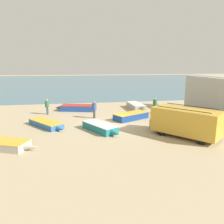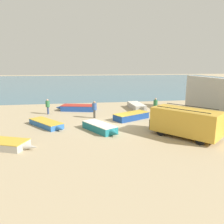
# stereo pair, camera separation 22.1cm
# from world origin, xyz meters

# --- Properties ---
(ground_plane) EXTENTS (200.00, 200.00, 0.00)m
(ground_plane) POSITION_xyz_m (0.00, 0.00, 0.00)
(ground_plane) COLOR tan
(sea_water) EXTENTS (120.00, 80.00, 0.01)m
(sea_water) POSITION_xyz_m (0.00, 52.00, 0.00)
(sea_water) COLOR #477084
(sea_water) RESTS_ON ground_plane
(harbor_wall) EXTENTS (0.50, 12.78, 3.99)m
(harbor_wall) POSITION_xyz_m (11.05, 1.00, 1.99)
(harbor_wall) COLOR #BCB7AD
(harbor_wall) RESTS_ON ground_plane
(parked_van) EXTENTS (4.69, 5.11, 2.25)m
(parked_van) POSITION_xyz_m (4.91, -3.97, 1.17)
(parked_van) COLOR gold
(parked_van) RESTS_ON ground_plane
(fishing_rowboat_0) EXTENTS (3.44, 4.13, 0.49)m
(fishing_rowboat_0) POSITION_xyz_m (-5.67, 0.52, 0.25)
(fishing_rowboat_0) COLOR #2D66AD
(fishing_rowboat_0) RESTS_ON ground_plane
(fishing_rowboat_1) EXTENTS (2.79, 3.96, 0.61)m
(fishing_rowboat_1) POSITION_xyz_m (-1.16, -1.59, 0.30)
(fishing_rowboat_1) COLOR #1E757F
(fishing_rowboat_1) RESTS_ON ground_plane
(fishing_rowboat_2) EXTENTS (1.50, 4.48, 0.68)m
(fishing_rowboat_2) POSITION_xyz_m (4.13, 6.95, 0.34)
(fishing_rowboat_2) COLOR #ADA89E
(fishing_rowboat_2) RESTS_ON ground_plane
(fishing_rowboat_3) EXTENTS (4.80, 2.57, 0.65)m
(fishing_rowboat_3) POSITION_xyz_m (-3.02, 7.02, 0.33)
(fishing_rowboat_3) COLOR #234CA3
(fishing_rowboat_3) RESTS_ON ground_plane
(fishing_rowboat_4) EXTENTS (2.10, 5.50, 0.61)m
(fishing_rowboat_4) POSITION_xyz_m (8.37, 1.22, 0.31)
(fishing_rowboat_4) COLOR #1E757F
(fishing_rowboat_4) RESTS_ON ground_plane
(fishing_rowboat_5) EXTENTS (4.31, 2.93, 0.65)m
(fishing_rowboat_5) POSITION_xyz_m (2.41, 1.94, 0.32)
(fishing_rowboat_5) COLOR navy
(fishing_rowboat_5) RESTS_ON ground_plane
(fisherman_0) EXTENTS (0.44, 0.44, 1.66)m
(fisherman_0) POSITION_xyz_m (-6.17, 5.56, 0.99)
(fisherman_0) COLOR navy
(fisherman_0) RESTS_ON ground_plane
(fisherman_1) EXTENTS (0.46, 0.46, 1.75)m
(fisherman_1) POSITION_xyz_m (-1.29, 2.94, 1.04)
(fisherman_1) COLOR #5B564C
(fisherman_1) RESTS_ON ground_plane
(fisherman_2) EXTENTS (0.45, 0.45, 1.71)m
(fisherman_2) POSITION_xyz_m (5.58, 4.16, 1.02)
(fisherman_2) COLOR #38383D
(fisherman_2) RESTS_ON ground_plane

